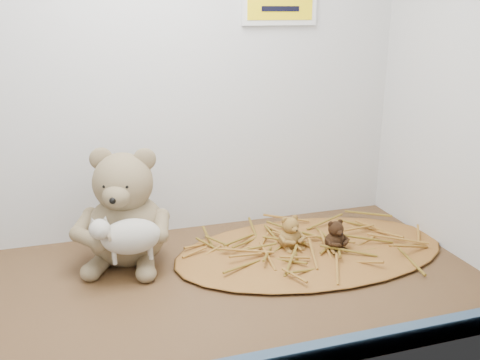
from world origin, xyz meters
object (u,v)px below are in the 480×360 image
object	(u,v)px
toy_lamb	(131,236)
mini_teddy_brown	(335,234)
mini_teddy_tan	(290,231)
main_teddy	(125,207)

from	to	relation	value
toy_lamb	mini_teddy_brown	bearing A→B (deg)	-1.20
mini_teddy_tan	main_teddy	bearing A→B (deg)	158.57
main_teddy	mini_teddy_tan	world-z (taller)	main_teddy
main_teddy	toy_lamb	size ratio (longest dim) A/B	1.64
main_teddy	toy_lamb	xyz separation A→B (cm)	(-0.00, -8.99, -3.01)
mini_teddy_brown	toy_lamb	bearing A→B (deg)	170.09
main_teddy	mini_teddy_brown	xyz separation A→B (cm)	(44.02, -9.91, -7.83)
mini_teddy_tan	mini_teddy_brown	distance (cm)	9.97
mini_teddy_tan	mini_teddy_brown	xyz separation A→B (cm)	(9.19, -3.85, -0.31)
main_teddy	mini_teddy_tan	size ratio (longest dim) A/B	3.29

